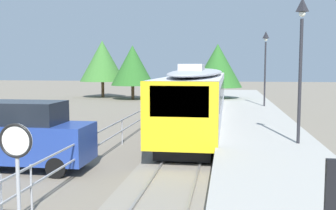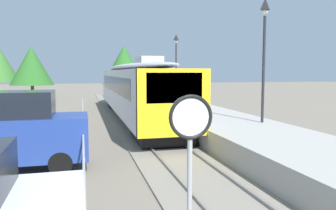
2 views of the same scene
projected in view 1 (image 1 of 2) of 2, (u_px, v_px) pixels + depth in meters
The scene contains 12 objects.
ground_plane at pixel (133, 141), 20.17m from camera, with size 160.00×160.00×0.00m, color slate.
track_rails at pixel (192, 142), 19.73m from camera, with size 3.20×60.00×0.14m.
commuter_train at pixel (199, 93), 23.97m from camera, with size 2.82×20.11×3.74m.
station_platform at pixel (259, 135), 19.21m from camera, with size 3.90×60.00×0.90m, color #A8A59E.
platform_lamp_mid_platform at pixel (301, 43), 14.55m from camera, with size 0.34×0.34×5.35m.
platform_lamp_far_end at pixel (265, 54), 28.44m from camera, with size 0.34×0.34×5.35m.
speed_limit_sign at pixel (17, 162), 6.89m from camera, with size 0.61×0.10×2.81m.
carpark_fence at pixel (31, 178), 10.29m from camera, with size 0.06×36.06×1.25m.
parked_van_blue at pixel (22, 135), 14.46m from camera, with size 4.91×1.97×2.51m.
tree_behind_carpark at pixel (133, 65), 44.94m from camera, with size 4.92×4.92×6.12m.
tree_behind_station_far at pixel (218, 66), 35.52m from camera, with size 4.37×4.37×5.76m.
tree_distant_left at pixel (102, 61), 48.06m from camera, with size 5.44×5.44×6.86m.
Camera 1 is at (1.70, 2.58, 3.78)m, focal length 42.57 mm.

